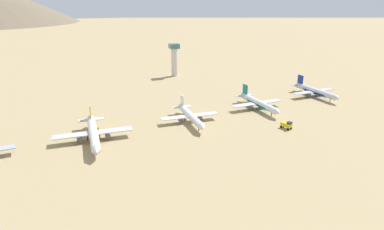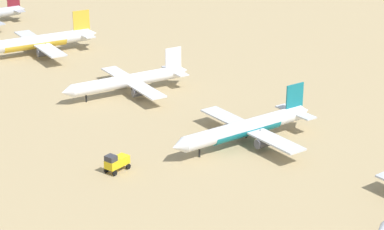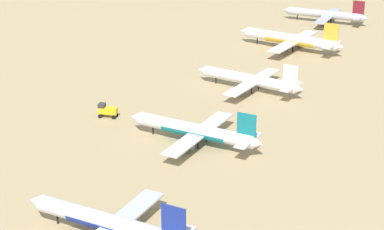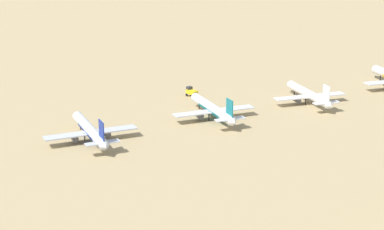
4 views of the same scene
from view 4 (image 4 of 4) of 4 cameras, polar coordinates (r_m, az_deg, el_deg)
The scene contains 5 objects.
ground_plane at distance 260.81m, azimuth 10.56°, elevation 0.97°, with size 1800.00×1800.00×0.00m, color tan.
parked_jet_2 at distance 260.29m, azimuth 10.08°, elevation 1.77°, with size 36.21×29.35×10.46m.
parked_jet_3 at distance 237.17m, azimuth 1.81°, elevation 0.52°, with size 37.84×30.73×10.91m.
parked_jet_4 at distance 216.78m, azimuth -8.83°, elevation -1.32°, with size 37.85×30.78×10.91m.
service_truck at distance 265.73m, azimuth -0.04°, elevation 2.04°, with size 5.67×4.19×3.90m.
Camera 4 is at (-216.09, 126.88, 72.29)m, focal length 61.57 mm.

